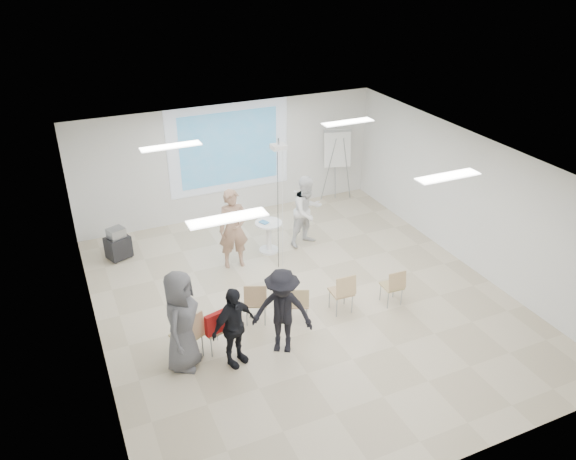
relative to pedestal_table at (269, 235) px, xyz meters
name	(u,v)px	position (x,y,z in m)	size (l,w,h in m)	color
floor	(304,302)	(-0.12, -2.19, -0.49)	(8.00, 9.00, 0.10)	beige
ceiling	(306,161)	(-0.12, -2.19, 2.61)	(8.00, 9.00, 0.10)	white
wall_back	(229,160)	(-0.12, 2.36, 1.06)	(8.00, 0.10, 3.00)	silver
wall_left	(87,283)	(-4.17, -2.19, 1.06)	(0.10, 9.00, 3.00)	silver
wall_right	(471,201)	(3.93, -2.19, 1.06)	(0.10, 9.00, 3.00)	silver
projection_halo	(229,148)	(-0.12, 2.30, 1.41)	(3.20, 0.01, 2.30)	silver
projection_image	(229,148)	(-0.12, 2.28, 1.41)	(2.60, 0.01, 1.90)	teal
pedestal_table	(269,235)	(0.00, 0.00, 0.00)	(0.84, 0.84, 0.79)	white
player_left	(233,224)	(-0.95, -0.27, 0.61)	(0.76, 0.52, 2.09)	tan
player_right	(307,208)	(0.98, -0.02, 0.53)	(0.93, 0.74, 1.93)	white
controller_left	(236,204)	(-0.77, -0.02, 0.94)	(0.04, 0.11, 0.04)	white
controller_right	(296,192)	(0.80, 0.23, 0.86)	(0.04, 0.11, 0.04)	silver
chair_far_left	(189,333)	(-2.71, -3.01, 0.14)	(0.62, 0.63, 0.97)	tan
chair_left_mid	(216,327)	(-2.23, -2.97, 0.07)	(0.50, 0.52, 0.86)	tan
chair_left_inner	(256,300)	(-1.29, -2.50, 0.10)	(0.57, 0.59, 0.91)	tan
chair_center	(299,302)	(-0.53, -2.81, 0.04)	(0.50, 0.52, 0.80)	tan
chair_right_inner	(343,290)	(0.39, -2.88, 0.09)	(0.43, 0.47, 0.89)	tan
chair_right_far	(394,284)	(1.45, -3.05, 0.05)	(0.40, 0.43, 0.82)	tan
red_jacket	(216,323)	(-2.25, -3.12, 0.28)	(0.42, 0.10, 0.40)	#AD1615
laptop	(255,299)	(-1.26, -2.40, 0.05)	(0.33, 0.24, 0.03)	black
audience_left	(233,322)	(-2.04, -3.41, 0.44)	(1.02, 0.61, 1.75)	black
audience_mid	(282,306)	(-1.14, -3.42, 0.50)	(1.21, 0.66, 1.88)	black
audience_outer	(180,315)	(-2.85, -3.10, 0.61)	(1.02, 0.67, 2.08)	#5C5C62
flipchart_easel	(337,149)	(2.88, 2.02, 1.05)	(0.85, 0.66, 2.02)	gray
av_cart	(118,244)	(-3.30, 1.12, -0.08)	(0.63, 0.57, 0.76)	black
ceiling_projector	(279,153)	(-0.02, -0.69, 2.25)	(0.30, 0.25, 3.00)	white
fluor_panel_nw	(171,146)	(-2.12, -0.19, 2.53)	(1.20, 0.30, 0.02)	white
fluor_panel_ne	(348,122)	(1.88, -0.19, 2.53)	(1.20, 0.30, 0.02)	white
fluor_panel_sw	(228,218)	(-2.12, -3.69, 2.53)	(1.20, 0.30, 0.02)	white
fluor_panel_se	(448,176)	(1.88, -3.69, 2.53)	(1.20, 0.30, 0.02)	white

